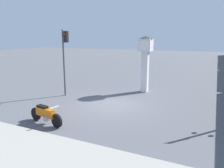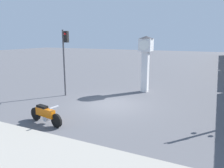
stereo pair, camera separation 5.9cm
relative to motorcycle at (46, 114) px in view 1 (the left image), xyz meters
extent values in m
plane|color=#56565B|center=(1.69, 4.31, -0.50)|extent=(120.00, 120.00, 0.00)
cylinder|color=black|center=(0.82, -0.15, -0.15)|extent=(0.70, 0.24, 0.69)
cylinder|color=black|center=(-0.81, 0.15, -0.15)|extent=(0.70, 0.24, 0.69)
cube|color=orange|center=(0.01, 0.00, 0.10)|extent=(1.29, 0.48, 0.41)
cube|color=black|center=(-0.22, 0.04, 0.36)|extent=(0.68, 0.38, 0.11)
cylinder|color=silver|center=(0.06, -0.01, -0.19)|extent=(0.36, 0.28, 0.32)
cube|color=silver|center=(0.70, -0.13, 0.51)|extent=(0.16, 0.51, 0.05)
cube|color=white|center=(2.51, 8.61, 1.12)|extent=(0.50, 0.50, 3.24)
cube|color=white|center=(2.51, 8.61, 3.23)|extent=(0.96, 0.96, 0.96)
cylinder|color=white|center=(2.51, 8.12, 3.23)|extent=(0.77, 0.02, 0.77)
cone|color=#333338|center=(2.51, 8.61, 3.80)|extent=(1.15, 1.15, 0.20)
cylinder|color=#47474C|center=(-2.52, 4.89, 1.92)|extent=(0.12, 0.12, 4.84)
cube|color=black|center=(-2.22, 4.89, 3.84)|extent=(0.28, 0.24, 0.80)
sphere|color=red|center=(-2.22, 4.74, 4.04)|extent=(0.16, 0.16, 0.16)
camera|label=1|loc=(7.53, -7.98, 3.82)|focal=35.00mm
camera|label=2|loc=(7.58, -7.95, 3.82)|focal=35.00mm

